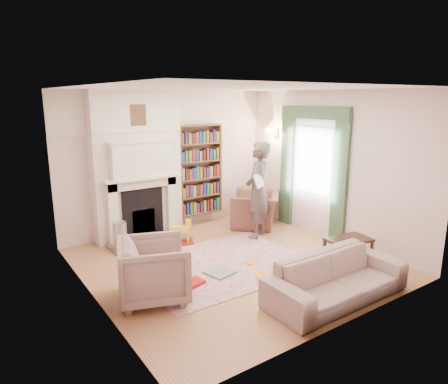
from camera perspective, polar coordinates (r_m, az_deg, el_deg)
floor at (r=6.70m, az=1.23°, el=-10.02°), size 4.50×4.50×0.00m
ceiling at (r=6.15m, az=1.36°, el=14.66°), size 4.50×4.50×0.00m
wall_back at (r=8.18m, az=-7.98°, el=4.38°), size 4.50×0.00×4.50m
wall_front at (r=4.70m, az=17.58°, el=-2.86°), size 4.50×0.00×4.50m
wall_left at (r=5.32m, az=-18.79°, el=-1.08°), size 0.00×4.50×4.50m
wall_right at (r=7.79m, az=14.87°, el=3.61°), size 0.00×4.50×4.50m
fireplace at (r=7.70m, az=-12.30°, el=3.54°), size 1.70×0.58×2.80m
bookcase at (r=8.41m, az=-3.57°, el=3.18°), size 1.00×0.24×1.85m
window at (r=8.03m, az=12.67°, el=4.38°), size 0.02×0.90×1.30m
curtain_left at (r=7.60m, az=16.24°, el=1.75°), size 0.07×0.32×2.40m
curtain_right at (r=8.53m, az=8.99°, el=3.36°), size 0.07×0.32×2.40m
pelmet at (r=7.91m, az=12.79°, el=11.02°), size 0.09×1.70×0.24m
wall_sconce at (r=8.62m, az=6.49°, el=8.24°), size 0.20×0.24×0.24m
rug at (r=6.61m, az=-0.35°, el=-10.30°), size 2.73×2.12×0.01m
armchair_reading at (r=8.49m, az=4.57°, el=-2.45°), size 1.43×1.43×0.70m
armchair_left at (r=5.50m, az=-9.97°, el=-10.94°), size 1.16×1.14×0.83m
sofa at (r=5.67m, az=15.80°, el=-11.75°), size 2.07×0.81×0.60m
man_reading at (r=7.62m, az=4.86°, el=0.23°), size 0.81×0.74×1.87m
newspaper at (r=7.33m, az=4.98°, el=1.68°), size 0.37×0.28×0.25m
coffee_table at (r=6.84m, az=17.27°, el=-8.12°), size 0.76×0.55×0.45m
paraffin_heater at (r=7.25m, az=-14.59°, el=-6.29°), size 0.32×0.32×0.55m
rocking_horse at (r=7.44m, az=-6.50°, el=-5.74°), size 0.57×0.41×0.47m
board_game at (r=6.29m, az=-0.61°, el=-11.40°), size 0.46×0.46×0.03m
game_box_lid at (r=5.95m, az=-4.50°, el=-12.86°), size 0.38×0.30×0.06m
comic_annuals at (r=6.47m, az=4.61°, el=-10.77°), size 0.48×0.77×0.02m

